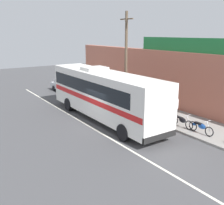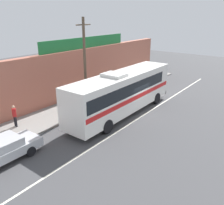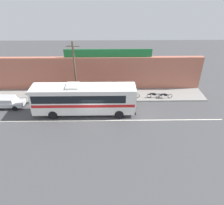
% 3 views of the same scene
% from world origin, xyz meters
% --- Properties ---
extents(ground_plane, '(70.00, 70.00, 0.00)m').
position_xyz_m(ground_plane, '(0.00, 0.00, 0.00)').
color(ground_plane, '#444447').
extents(sidewalk_slab, '(30.00, 3.60, 0.14)m').
position_xyz_m(sidewalk_slab, '(0.00, 5.20, 0.07)').
color(sidewalk_slab, gray).
rests_on(sidewalk_slab, ground_plane).
extents(storefront_facade, '(30.00, 0.70, 4.80)m').
position_xyz_m(storefront_facade, '(0.00, 7.35, 2.40)').
color(storefront_facade, '#B26651').
rests_on(storefront_facade, ground_plane).
extents(storefront_billboard, '(12.00, 0.12, 1.10)m').
position_xyz_m(storefront_billboard, '(1.77, 7.35, 5.35)').
color(storefront_billboard, '#1E7538').
rests_on(storefront_billboard, storefront_facade).
extents(road_center_stripe, '(30.00, 0.14, 0.01)m').
position_xyz_m(road_center_stripe, '(0.00, -0.80, 0.00)').
color(road_center_stripe, silver).
rests_on(road_center_stripe, ground_plane).
extents(intercity_bus, '(11.97, 2.62, 3.78)m').
position_xyz_m(intercity_bus, '(-1.14, 0.83, 2.07)').
color(intercity_bus, white).
rests_on(intercity_bus, ground_plane).
extents(parked_car, '(4.51, 1.90, 1.37)m').
position_xyz_m(parked_car, '(-11.10, 2.37, 0.74)').
color(parked_car, '#B7BABF').
rests_on(parked_car, ground_plane).
extents(utility_pole, '(1.60, 0.22, 7.76)m').
position_xyz_m(utility_pole, '(-2.32, 3.84, 4.16)').
color(utility_pole, brown).
rests_on(utility_pole, sidewalk_slab).
extents(motorcycle_red, '(1.84, 0.56, 0.94)m').
position_xyz_m(motorcycle_red, '(5.05, 4.18, 0.57)').
color(motorcycle_red, black).
rests_on(motorcycle_red, sidewalk_slab).
extents(motorcycle_blue, '(1.89, 0.56, 0.94)m').
position_xyz_m(motorcycle_blue, '(3.57, 4.08, 0.57)').
color(motorcycle_blue, black).
rests_on(motorcycle_blue, sidewalk_slab).
extents(pedestrian_far_right, '(0.30, 0.48, 1.69)m').
position_xyz_m(pedestrian_far_right, '(-8.18, 5.63, 1.12)').
color(pedestrian_far_right, black).
rests_on(pedestrian_far_right, sidewalk_slab).
extents(pedestrian_near_shop, '(0.30, 0.48, 1.57)m').
position_xyz_m(pedestrian_near_shop, '(-3.39, 4.67, 1.05)').
color(pedestrian_near_shop, brown).
rests_on(pedestrian_near_shop, sidewalk_slab).
extents(pedestrian_far_left, '(0.30, 0.48, 1.73)m').
position_xyz_m(pedestrian_far_left, '(2.27, 4.93, 1.15)').
color(pedestrian_far_left, black).
rests_on(pedestrian_far_left, sidewalk_slab).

